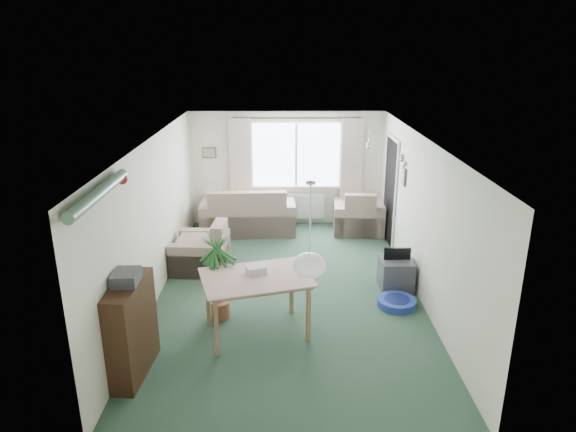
{
  "coord_description": "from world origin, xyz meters",
  "views": [
    {
      "loc": [
        -0.08,
        -7.25,
        3.71
      ],
      "look_at": [
        0.0,
        0.3,
        1.15
      ],
      "focal_mm": 32.0,
      "sensor_mm": 36.0,
      "label": 1
    }
  ],
  "objects_px": {
    "dining_table": "(257,305)",
    "bookshelf": "(130,329)",
    "armchair_left": "(200,246)",
    "armchair_corner": "(359,210)",
    "pet_bed": "(397,302)",
    "houseplant": "(219,275)",
    "tv_cube": "(396,274)",
    "sofa": "(248,209)",
    "coffee_table": "(271,221)"
  },
  "relations": [
    {
      "from": "dining_table",
      "to": "bookshelf",
      "type": "bearing_deg",
      "value": -148.33
    },
    {
      "from": "dining_table",
      "to": "armchair_left",
      "type": "bearing_deg",
      "value": 117.05
    },
    {
      "from": "armchair_corner",
      "to": "dining_table",
      "type": "bearing_deg",
      "value": 68.57
    },
    {
      "from": "armchair_corner",
      "to": "pet_bed",
      "type": "xyz_separation_m",
      "value": [
        0.13,
        -3.21,
        -0.39
      ]
    },
    {
      "from": "armchair_corner",
      "to": "houseplant",
      "type": "distance_m",
      "value": 4.29
    },
    {
      "from": "armchair_left",
      "to": "bookshelf",
      "type": "relative_size",
      "value": 0.81
    },
    {
      "from": "armchair_left",
      "to": "tv_cube",
      "type": "relative_size",
      "value": 1.71
    },
    {
      "from": "houseplant",
      "to": "pet_bed",
      "type": "xyz_separation_m",
      "value": [
        2.58,
        0.3,
        -0.6
      ]
    },
    {
      "from": "armchair_left",
      "to": "dining_table",
      "type": "relative_size",
      "value": 0.72
    },
    {
      "from": "armchair_corner",
      "to": "armchair_left",
      "type": "height_order",
      "value": "armchair_corner"
    },
    {
      "from": "sofa",
      "to": "armchair_left",
      "type": "bearing_deg",
      "value": 66.65
    },
    {
      "from": "pet_bed",
      "to": "coffee_table",
      "type": "bearing_deg",
      "value": 120.82
    },
    {
      "from": "armchair_corner",
      "to": "houseplant",
      "type": "height_order",
      "value": "houseplant"
    },
    {
      "from": "pet_bed",
      "to": "bookshelf",
      "type": "bearing_deg",
      "value": -155.43
    },
    {
      "from": "armchair_corner",
      "to": "coffee_table",
      "type": "bearing_deg",
      "value": 3.71
    },
    {
      "from": "dining_table",
      "to": "tv_cube",
      "type": "relative_size",
      "value": 2.36
    },
    {
      "from": "sofa",
      "to": "dining_table",
      "type": "relative_size",
      "value": 1.48
    },
    {
      "from": "tv_cube",
      "to": "houseplant",
      "type": "bearing_deg",
      "value": -161.77
    },
    {
      "from": "armchair_left",
      "to": "coffee_table",
      "type": "distance_m",
      "value": 2.2
    },
    {
      "from": "houseplant",
      "to": "pet_bed",
      "type": "relative_size",
      "value": 2.3
    },
    {
      "from": "sofa",
      "to": "armchair_corner",
      "type": "relative_size",
      "value": 1.91
    },
    {
      "from": "coffee_table",
      "to": "bookshelf",
      "type": "xyz_separation_m",
      "value": [
        -1.51,
        -4.81,
        0.37
      ]
    },
    {
      "from": "sofa",
      "to": "dining_table",
      "type": "distance_m",
      "value": 3.96
    },
    {
      "from": "coffee_table",
      "to": "pet_bed",
      "type": "xyz_separation_m",
      "value": [
        1.93,
        -3.24,
        -0.15
      ]
    },
    {
      "from": "houseplant",
      "to": "sofa",
      "type": "bearing_deg",
      "value": 87.18
    },
    {
      "from": "bookshelf",
      "to": "houseplant",
      "type": "bearing_deg",
      "value": 60.64
    },
    {
      "from": "coffee_table",
      "to": "bookshelf",
      "type": "height_order",
      "value": "bookshelf"
    },
    {
      "from": "coffee_table",
      "to": "houseplant",
      "type": "xyz_separation_m",
      "value": [
        -0.65,
        -3.54,
        0.45
      ]
    },
    {
      "from": "sofa",
      "to": "bookshelf",
      "type": "relative_size",
      "value": 1.65
    },
    {
      "from": "sofa",
      "to": "houseplant",
      "type": "xyz_separation_m",
      "value": [
        -0.17,
        -3.54,
        0.18
      ]
    },
    {
      "from": "coffee_table",
      "to": "sofa",
      "type": "bearing_deg",
      "value": 180.0
    },
    {
      "from": "houseplant",
      "to": "coffee_table",
      "type": "bearing_deg",
      "value": 79.66
    },
    {
      "from": "houseplant",
      "to": "tv_cube",
      "type": "height_order",
      "value": "houseplant"
    },
    {
      "from": "dining_table",
      "to": "sofa",
      "type": "bearing_deg",
      "value": 95.31
    },
    {
      "from": "bookshelf",
      "to": "dining_table",
      "type": "distance_m",
      "value": 1.66
    },
    {
      "from": "armchair_left",
      "to": "houseplant",
      "type": "relative_size",
      "value": 0.71
    },
    {
      "from": "tv_cube",
      "to": "pet_bed",
      "type": "distance_m",
      "value": 0.63
    },
    {
      "from": "bookshelf",
      "to": "pet_bed",
      "type": "distance_m",
      "value": 3.82
    },
    {
      "from": "tv_cube",
      "to": "pet_bed",
      "type": "relative_size",
      "value": 0.96
    },
    {
      "from": "armchair_corner",
      "to": "dining_table",
      "type": "xyz_separation_m",
      "value": [
        -1.91,
        -3.92,
        -0.04
      ]
    },
    {
      "from": "armchair_left",
      "to": "houseplant",
      "type": "bearing_deg",
      "value": 21.31
    },
    {
      "from": "tv_cube",
      "to": "armchair_left",
      "type": "bearing_deg",
      "value": 165.8
    },
    {
      "from": "sofa",
      "to": "tv_cube",
      "type": "distance_m",
      "value": 3.65
    },
    {
      "from": "armchair_corner",
      "to": "tv_cube",
      "type": "xyz_separation_m",
      "value": [
        0.22,
        -2.62,
        -0.2
      ]
    },
    {
      "from": "armchair_left",
      "to": "pet_bed",
      "type": "distance_m",
      "value": 3.42
    },
    {
      "from": "armchair_left",
      "to": "houseplant",
      "type": "height_order",
      "value": "houseplant"
    },
    {
      "from": "sofa",
      "to": "armchair_left",
      "type": "relative_size",
      "value": 2.04
    },
    {
      "from": "armchair_corner",
      "to": "dining_table",
      "type": "relative_size",
      "value": 0.77
    },
    {
      "from": "coffee_table",
      "to": "tv_cube",
      "type": "bearing_deg",
      "value": -52.59
    },
    {
      "from": "coffee_table",
      "to": "pet_bed",
      "type": "bearing_deg",
      "value": -59.18
    }
  ]
}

